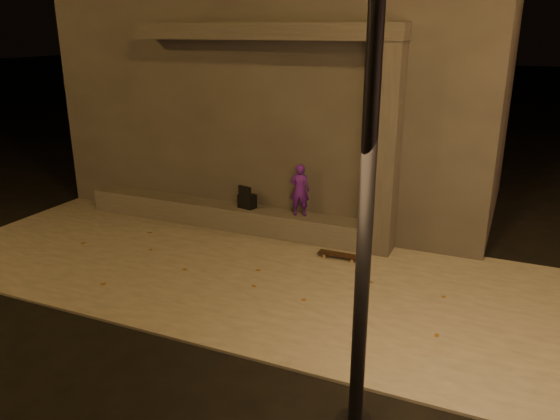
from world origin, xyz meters
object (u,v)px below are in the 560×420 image
at_px(column, 382,152).
at_px(skateboard, 339,255).
at_px(skateboarder, 300,190).
at_px(backpack, 247,200).

xyz_separation_m(column, skateboard, (-0.49, -0.65, -1.73)).
bearing_deg(column, skateboarder, 180.00).
relative_size(skateboarder, backpack, 2.13).
bearing_deg(column, backpack, 180.00).
distance_m(skateboarder, backpack, 1.15).
distance_m(skateboarder, skateboard, 1.49).
xyz_separation_m(column, skateboarder, (-1.50, 0.00, -0.86)).
bearing_deg(backpack, skateboard, -5.23).
distance_m(column, skateboard, 1.91).
bearing_deg(backpack, skateboarder, 11.85).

